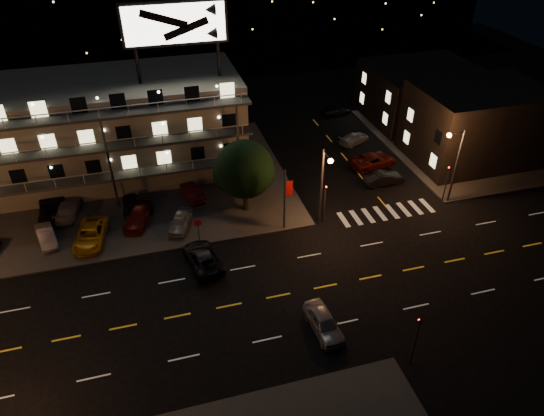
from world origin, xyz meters
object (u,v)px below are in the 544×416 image
object	(u,v)px
lot_car_7	(68,208)
lot_car_2	(91,235)
tree	(244,171)
side_car_0	(384,178)
road_car_west	(203,258)
road_car_east	(324,323)
lot_car_4	(180,221)

from	to	relation	value
lot_car_7	lot_car_2	bearing A→B (deg)	121.78
tree	side_car_0	xyz separation A→B (m)	(15.48, 0.82, -3.82)
tree	road_car_west	world-z (taller)	tree
lot_car_2	road_car_west	xyz separation A→B (m)	(9.27, -5.66, -0.15)
road_car_east	side_car_0	bearing A→B (deg)	48.01
lot_car_2	road_car_east	size ratio (longest dim) A/B	1.19
lot_car_4	lot_car_7	xyz separation A→B (m)	(-10.33, 5.06, 0.00)
road_car_west	road_car_east	bearing A→B (deg)	117.36
side_car_0	road_car_east	xyz separation A→B (m)	(-13.45, -17.42, 0.05)
lot_car_4	side_car_0	xyz separation A→B (m)	(22.04, 2.14, -0.14)
road_car_east	road_car_west	size ratio (longest dim) A/B	0.84
side_car_0	road_car_east	size ratio (longest dim) A/B	0.97
side_car_0	road_car_west	bearing A→B (deg)	108.20
road_car_east	road_car_west	bearing A→B (deg)	123.14
tree	side_car_0	size ratio (longest dim) A/B	1.71
lot_car_2	lot_car_7	xyz separation A→B (m)	(-2.26, 5.05, -0.03)
lot_car_2	side_car_0	size ratio (longest dim) A/B	1.23
lot_car_4	road_car_east	world-z (taller)	lot_car_4
lot_car_2	road_car_west	world-z (taller)	lot_car_2
lot_car_2	road_car_west	distance (m)	10.87
lot_car_7	road_car_east	distance (m)	27.78
lot_car_4	road_car_west	size ratio (longest dim) A/B	0.77
tree	road_car_west	size ratio (longest dim) A/B	1.39
lot_car_2	road_car_west	bearing A→B (deg)	-21.62
road_car_east	road_car_west	world-z (taller)	road_car_east
lot_car_7	road_car_west	bearing A→B (deg)	144.75
lot_car_7	road_car_east	bearing A→B (deg)	140.55
side_car_0	road_car_east	distance (m)	22.01
road_car_west	tree	bearing A→B (deg)	-137.63
lot_car_7	side_car_0	bearing A→B (deg)	-177.53
lot_car_2	road_car_east	xyz separation A→B (m)	(16.65, -15.30, -0.13)
lot_car_7	tree	bearing A→B (deg)	175.12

